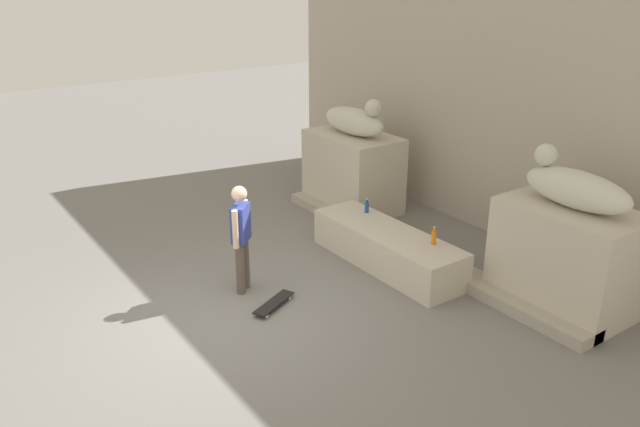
{
  "coord_description": "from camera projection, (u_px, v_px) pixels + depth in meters",
  "views": [
    {
      "loc": [
        7.1,
        -3.46,
        4.63
      ],
      "look_at": [
        -0.24,
        1.72,
        1.1
      ],
      "focal_mm": 35.71,
      "sensor_mm": 36.0,
      "label": 1
    }
  ],
  "objects": [
    {
      "name": "statue_reclining_right",
      "position": [
        575.0,
        187.0,
        8.65
      ],
      "size": [
        1.6,
        0.56,
        0.78
      ],
      "rotation": [
        0.0,
        0.0,
        3.14
      ],
      "color": "beige",
      "rests_on": "pedestal_right"
    },
    {
      "name": "skater",
      "position": [
        241.0,
        234.0,
        9.36
      ],
      "size": [
        0.39,
        0.42,
        1.67
      ],
      "rotation": [
        0.0,
        0.0,
        2.31
      ],
      "color": "brown",
      "rests_on": "ground_plane"
    },
    {
      "name": "stair_step",
      "position": [
        412.0,
        251.0,
        10.78
      ],
      "size": [
        6.8,
        0.5,
        0.19
      ],
      "primitive_type": "cube",
      "color": "#A9A08F",
      "rests_on": "ground_plane"
    },
    {
      "name": "pedestal_right",
      "position": [
        566.0,
        257.0,
        9.0
      ],
      "size": [
        1.89,
        1.2,
        1.52
      ],
      "primitive_type": "cube",
      "color": "beige",
      "rests_on": "ground_plane"
    },
    {
      "name": "statue_reclining_left",
      "position": [
        355.0,
        121.0,
        12.33
      ],
      "size": [
        1.62,
        0.63,
        0.78
      ],
      "rotation": [
        0.0,
        0.0,
        0.04
      ],
      "color": "beige",
      "rests_on": "pedestal_left"
    },
    {
      "name": "bottle_blue",
      "position": [
        367.0,
        207.0,
        10.98
      ],
      "size": [
        0.07,
        0.07,
        0.25
      ],
      "color": "#194C99",
      "rests_on": "ledge_block"
    },
    {
      "name": "facade_wall",
      "position": [
        513.0,
        92.0,
        11.05
      ],
      "size": [
        11.74,
        0.6,
        5.11
      ],
      "primitive_type": "cube",
      "color": "#B4AA99",
      "rests_on": "ground_plane"
    },
    {
      "name": "skateboard",
      "position": [
        274.0,
        303.0,
        9.19
      ],
      "size": [
        0.52,
        0.81,
        0.08
      ],
      "rotation": [
        0.0,
        0.0,
        2.01
      ],
      "color": "black",
      "rests_on": "ground_plane"
    },
    {
      "name": "bottle_orange",
      "position": [
        434.0,
        237.0,
        9.74
      ],
      "size": [
        0.07,
        0.07,
        0.29
      ],
      "color": "orange",
      "rests_on": "ledge_block"
    },
    {
      "name": "ground_plane",
      "position": [
        230.0,
        317.0,
        8.95
      ],
      "size": [
        40.0,
        40.0,
        0.0
      ],
      "primitive_type": "plane",
      "color": "slate"
    },
    {
      "name": "pedestal_left",
      "position": [
        353.0,
        171.0,
        12.74
      ],
      "size": [
        1.89,
        1.2,
        1.52
      ],
      "primitive_type": "cube",
      "color": "beige",
      "rests_on": "ground_plane"
    },
    {
      "name": "ledge_block",
      "position": [
        387.0,
        248.0,
        10.39
      ],
      "size": [
        2.9,
        0.88,
        0.62
      ],
      "primitive_type": "cube",
      "color": "beige",
      "rests_on": "ground_plane"
    }
  ]
}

